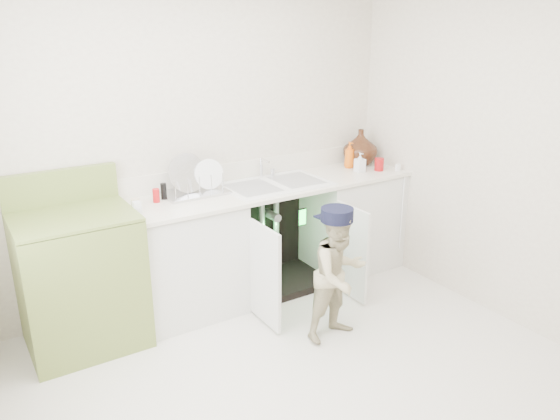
% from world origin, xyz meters
% --- Properties ---
extents(ground, '(3.50, 3.50, 0.00)m').
position_xyz_m(ground, '(0.00, 0.00, 0.00)').
color(ground, beige).
rests_on(ground, ground).
extents(room_shell, '(6.00, 5.50, 1.26)m').
position_xyz_m(room_shell, '(0.00, 0.00, 1.25)').
color(room_shell, beige).
rests_on(room_shell, ground).
extents(counter_run, '(2.44, 1.02, 1.22)m').
position_xyz_m(counter_run, '(0.58, 1.21, 0.47)').
color(counter_run, white).
rests_on(counter_run, ground).
extents(avocado_stove, '(0.77, 0.65, 1.19)m').
position_xyz_m(avocado_stove, '(-1.03, 1.18, 0.49)').
color(avocado_stove, olive).
rests_on(avocado_stove, ground).
extents(repair_worker, '(0.49, 0.77, 0.97)m').
position_xyz_m(repair_worker, '(0.51, 0.30, 0.49)').
color(repair_worker, '#CAB891').
rests_on(repair_worker, ground).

